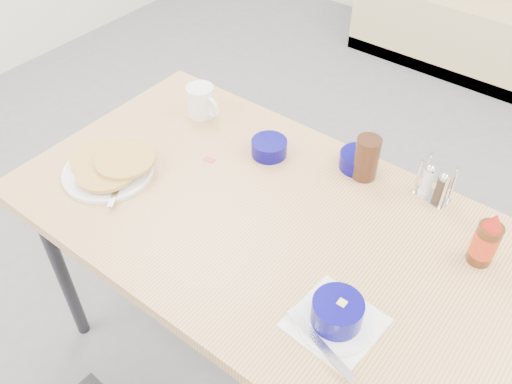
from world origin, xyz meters
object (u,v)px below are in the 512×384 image
Objects in this scene: creamer_bowl at (269,148)px; amber_tumbler at (366,158)px; coffee_mug at (202,101)px; syrup_bottle at (486,241)px; dining_table at (265,231)px; pancake_plate at (109,167)px; butter_bowl at (358,160)px; condiment_caddy at (434,186)px; grits_setting at (336,315)px.

creamer_bowl is 0.29m from amber_tumbler.
coffee_mug is 0.83× the size of syrup_bottle.
coffee_mug reaches higher than dining_table.
syrup_bottle is at bearing -14.79° from amber_tumbler.
butter_bowl is at bearing 39.72° from pancake_plate.
coffee_mug is 0.96m from syrup_bottle.
amber_tumbler is at bearing 36.58° from pancake_plate.
condiment_caddy is (0.47, 0.13, 0.02)m from creamer_bowl.
condiment_caddy is at bearing 14.98° from creamer_bowl.
syrup_bottle is at bearing -2.51° from coffee_mug.
grits_setting is (0.33, -0.17, 0.10)m from dining_table.
condiment_caddy is 0.74× the size of syrup_bottle.
coffee_mug is 0.30m from creamer_bowl.
amber_tumbler is 0.83× the size of syrup_bottle.
condiment_caddy is (0.32, 0.34, 0.10)m from dining_table.
condiment_caddy is 0.24m from syrup_bottle.
grits_setting is 0.51m from condiment_caddy.
coffee_mug is at bearing -174.13° from amber_tumbler.
grits_setting reaches higher than pancake_plate.
dining_table is at bearing -28.62° from coffee_mug.
syrup_bottle is (0.51, 0.20, 0.13)m from dining_table.
amber_tumbler is (-0.20, 0.48, 0.03)m from grits_setting.
grits_setting is 0.61m from creamer_bowl.
dining_table is 0.35m from amber_tumbler.
creamer_bowl is (-0.48, 0.39, -0.01)m from grits_setting.
creamer_bowl is at bearing 124.80° from dining_table.
dining_table is at bearing 151.85° from grits_setting.
condiment_caddy is (0.23, 0.01, 0.02)m from butter_bowl.
amber_tumbler is at bearing 165.21° from syrup_bottle.
coffee_mug is 1.00× the size of amber_tumbler.
dining_table is 6.56× the size of grits_setting.
syrup_bottle is at bearing 21.53° from dining_table.
condiment_caddy reaches higher than coffee_mug.
creamer_bowl is 0.49m from condiment_caddy.
syrup_bottle reaches higher than creamer_bowl.
grits_setting reaches higher than dining_table.
pancake_plate is 2.45× the size of creamer_bowl.
butter_bowl is at bearing -166.49° from condiment_caddy.
amber_tumbler is at bearing -34.64° from butter_bowl.
dining_table is 12.65× the size of butter_bowl.
grits_setting is (0.77, -0.42, -0.02)m from coffee_mug.
pancake_plate is at bearing -131.96° from creamer_bowl.
grits_setting is 0.52m from amber_tumbler.
condiment_caddy is (0.79, 0.48, 0.02)m from pancake_plate.
syrup_bottle reaches higher than butter_bowl.
coffee_mug is 0.88m from grits_setting.
coffee_mug reaches higher than pancake_plate.
butter_bowl is 0.83× the size of amber_tumbler.
creamer_bowl is 0.67× the size of syrup_bottle.
amber_tumbler reaches higher than creamer_bowl.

